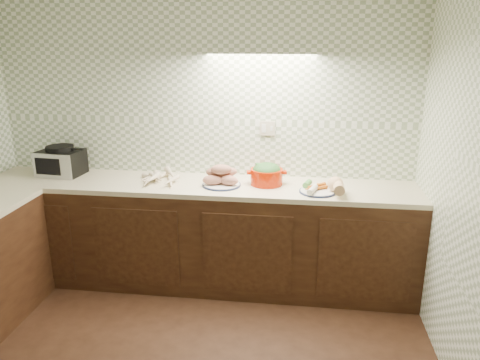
# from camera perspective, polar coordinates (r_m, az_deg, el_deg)

# --- Properties ---
(room) EXTENTS (3.60, 3.60, 2.60)m
(room) POSITION_cam_1_polar(r_m,az_deg,el_deg) (2.31, -13.83, 5.77)
(room) COLOR black
(room) RESTS_ON ground
(counter) EXTENTS (3.60, 3.60, 0.90)m
(counter) POSITION_cam_1_polar(r_m,az_deg,el_deg) (3.56, -18.94, -10.83)
(counter) COLOR black
(counter) RESTS_ON ground
(toaster_oven) EXTENTS (0.38, 0.31, 0.26)m
(toaster_oven) POSITION_cam_1_polar(r_m,az_deg,el_deg) (4.37, -21.00, 2.13)
(toaster_oven) COLOR black
(toaster_oven) RESTS_ON counter
(parsnip_pile) EXTENTS (0.42, 0.38, 0.08)m
(parsnip_pile) POSITION_cam_1_polar(r_m,az_deg,el_deg) (3.94, -8.91, 0.22)
(parsnip_pile) COLOR beige
(parsnip_pile) RESTS_ON counter
(sweet_potato_plate) EXTENTS (0.31, 0.31, 0.18)m
(sweet_potato_plate) POSITION_cam_1_polar(r_m,az_deg,el_deg) (3.80, -2.29, 0.29)
(sweet_potato_plate) COLOR #172040
(sweet_potato_plate) RESTS_ON counter
(onion_bowl) EXTENTS (0.14, 0.14, 0.11)m
(onion_bowl) POSITION_cam_1_polar(r_m,az_deg,el_deg) (3.94, -1.88, 0.56)
(onion_bowl) COLOR black
(onion_bowl) RESTS_ON counter
(dutch_oven) EXTENTS (0.33, 0.30, 0.18)m
(dutch_oven) POSITION_cam_1_polar(r_m,az_deg,el_deg) (3.82, 3.26, 0.74)
(dutch_oven) COLOR #B41C00
(dutch_oven) RESTS_ON counter
(veg_plate) EXTENTS (0.36, 0.29, 0.13)m
(veg_plate) POSITION_cam_1_polar(r_m,az_deg,el_deg) (3.68, 10.43, -0.82)
(veg_plate) COLOR #172040
(veg_plate) RESTS_ON counter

